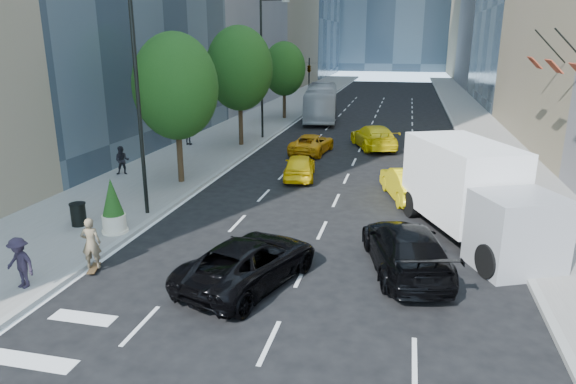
% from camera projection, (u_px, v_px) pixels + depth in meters
% --- Properties ---
extents(ground, '(160.00, 160.00, 0.00)m').
position_uv_depth(ground, '(272.00, 271.00, 16.64)').
color(ground, black).
rests_on(ground, ground).
extents(sidewalk_left, '(6.00, 120.00, 0.15)m').
position_uv_depth(sidewalk_left, '(260.00, 121.00, 46.58)').
color(sidewalk_left, slate).
rests_on(sidewalk_left, ground).
extents(sidewalk_right, '(4.00, 120.00, 0.15)m').
position_uv_depth(sidewalk_right, '(480.00, 129.00, 42.48)').
color(sidewalk_right, slate).
rests_on(sidewalk_right, ground).
extents(lamp_near, '(2.13, 0.22, 10.00)m').
position_uv_depth(lamp_near, '(140.00, 76.00, 20.08)').
color(lamp_near, black).
rests_on(lamp_near, sidewalk_left).
extents(lamp_far, '(2.13, 0.22, 10.00)m').
position_uv_depth(lamp_far, '(264.00, 60.00, 36.89)').
color(lamp_far, black).
rests_on(lamp_far, sidewalk_left).
extents(tree_near, '(4.20, 4.20, 7.46)m').
position_uv_depth(tree_near, '(176.00, 87.00, 25.18)').
color(tree_near, black).
rests_on(tree_near, sidewalk_left).
extents(tree_mid, '(4.50, 4.50, 7.99)m').
position_uv_depth(tree_mid, '(239.00, 69.00, 34.42)').
color(tree_mid, black).
rests_on(tree_mid, sidewalk_left).
extents(tree_far, '(3.90, 3.90, 6.92)m').
position_uv_depth(tree_far, '(284.00, 69.00, 46.76)').
color(tree_far, black).
rests_on(tree_far, sidewalk_left).
extents(traffic_signal, '(2.48, 0.53, 5.20)m').
position_uv_depth(traffic_signal, '(309.00, 69.00, 54.17)').
color(traffic_signal, black).
rests_on(traffic_signal, sidewalk_left).
extents(facade_flags, '(1.85, 13.30, 2.05)m').
position_uv_depth(facade_flags, '(570.00, 64.00, 21.92)').
color(facade_flags, black).
rests_on(facade_flags, ground).
extents(skateboarder, '(0.71, 0.58, 1.70)m').
position_uv_depth(skateboarder, '(91.00, 247.00, 16.37)').
color(skateboarder, brown).
rests_on(skateboarder, ground).
extents(black_sedan_lincoln, '(3.92, 5.67, 1.44)m').
position_uv_depth(black_sedan_lincoln, '(249.00, 261.00, 15.60)').
color(black_sedan_lincoln, black).
rests_on(black_sedan_lincoln, ground).
extents(black_sedan_mercedes, '(3.41, 5.78, 1.57)m').
position_uv_depth(black_sedan_mercedes, '(406.00, 248.00, 16.45)').
color(black_sedan_mercedes, black).
rests_on(black_sedan_mercedes, ground).
extents(taxi_a, '(2.14, 4.14, 1.35)m').
position_uv_depth(taxi_a, '(300.00, 166.00, 27.51)').
color(taxi_a, yellow).
rests_on(taxi_a, ground).
extents(taxi_b, '(2.82, 4.91, 1.53)m').
position_uv_depth(taxi_b, '(408.00, 183.00, 23.92)').
color(taxi_b, yellow).
rests_on(taxi_b, ground).
extents(taxi_c, '(2.58, 4.75, 1.26)m').
position_uv_depth(taxi_c, '(312.00, 144.00, 33.70)').
color(taxi_c, orange).
rests_on(taxi_c, ground).
extents(taxi_d, '(3.94, 5.92, 1.59)m').
position_uv_depth(taxi_d, '(374.00, 137.00, 35.16)').
color(taxi_d, yellow).
rests_on(taxi_d, ground).
extents(city_bus, '(4.10, 11.64, 3.17)m').
position_uv_depth(city_bus, '(321.00, 102.00, 47.80)').
color(city_bus, '#B5B8BB').
rests_on(city_bus, ground).
extents(box_truck, '(5.30, 7.72, 3.49)m').
position_uv_depth(box_truck, '(474.00, 193.00, 18.87)').
color(box_truck, white).
rests_on(box_truck, ground).
extents(pedestrian_a, '(0.91, 0.81, 1.55)m').
position_uv_depth(pedestrian_a, '(122.00, 161.00, 27.68)').
color(pedestrian_a, black).
rests_on(pedestrian_a, sidewalk_left).
extents(pedestrian_b, '(1.03, 0.59, 1.66)m').
position_uv_depth(pedestrian_b, '(188.00, 133.00, 35.48)').
color(pedestrian_b, black).
rests_on(pedestrian_b, sidewalk_left).
extents(pedestrian_c, '(1.11, 0.77, 1.56)m').
position_uv_depth(pedestrian_c, '(20.00, 263.00, 14.99)').
color(pedestrian_c, black).
rests_on(pedestrian_c, sidewalk_left).
extents(trash_can, '(0.58, 0.58, 0.87)m').
position_uv_depth(trash_can, '(78.00, 215.00, 20.15)').
color(trash_can, black).
rests_on(trash_can, sidewalk_left).
extents(planter_shrub, '(0.88, 0.88, 2.11)m').
position_uv_depth(planter_shrub, '(113.00, 207.00, 19.27)').
color(planter_shrub, beige).
rests_on(planter_shrub, sidewalk_left).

